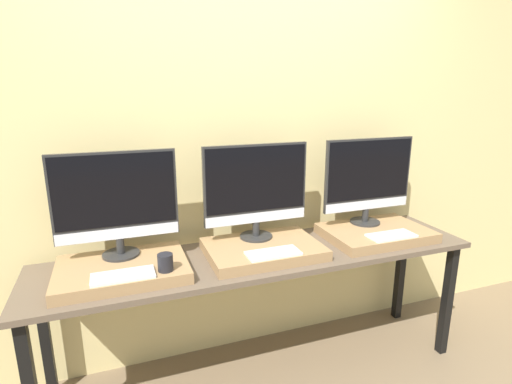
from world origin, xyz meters
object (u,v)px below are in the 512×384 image
keyboard_left (123,275)px  keyboard_right (391,235)px  monitor_center (256,188)px  monitor_right (368,178)px  mug (165,262)px  keyboard_center (273,253)px  monitor_left (116,200)px

keyboard_left → keyboard_right: size_ratio=1.00×
keyboard_left → monitor_center: monitor_center is taller
monitor_right → keyboard_right: bearing=-90.0°
keyboard_right → monitor_right: bearing=90.0°
mug → keyboard_left: bearing=180.0°
monitor_center → keyboard_right: 0.83m
monitor_center → keyboard_left: bearing=-160.8°
monitor_center → keyboard_center: size_ratio=2.14×
monitor_left → monitor_right: (1.47, 0.00, 0.00)m
keyboard_left → keyboard_center: 0.73m
monitor_right → monitor_center: bearing=180.0°
mug → monitor_right: size_ratio=0.14×
monitor_left → monitor_center: bearing=0.0°
monitor_left → keyboard_center: size_ratio=2.14×
monitor_left → keyboard_right: 1.52m
monitor_left → monitor_right: same height
monitor_center → monitor_right: 0.73m
monitor_center → keyboard_center: bearing=-90.0°
monitor_center → monitor_right: bearing=0.0°
monitor_center → keyboard_right: (0.73, -0.26, -0.29)m
keyboard_center → monitor_right: bearing=19.2°
monitor_left → keyboard_left: 0.38m
monitor_center → mug: bearing=-154.8°
monitor_left → keyboard_left: bearing=-90.0°
keyboard_center → monitor_center: bearing=90.0°
monitor_left → keyboard_left: (-0.00, -0.26, -0.29)m
keyboard_left → monitor_center: size_ratio=0.47×
monitor_left → monitor_right: size_ratio=1.00×
mug → monitor_center: (0.54, 0.26, 0.25)m
keyboard_center → monitor_right: 0.83m
keyboard_center → monitor_right: monitor_right is taller
mug → monitor_center: size_ratio=0.14×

